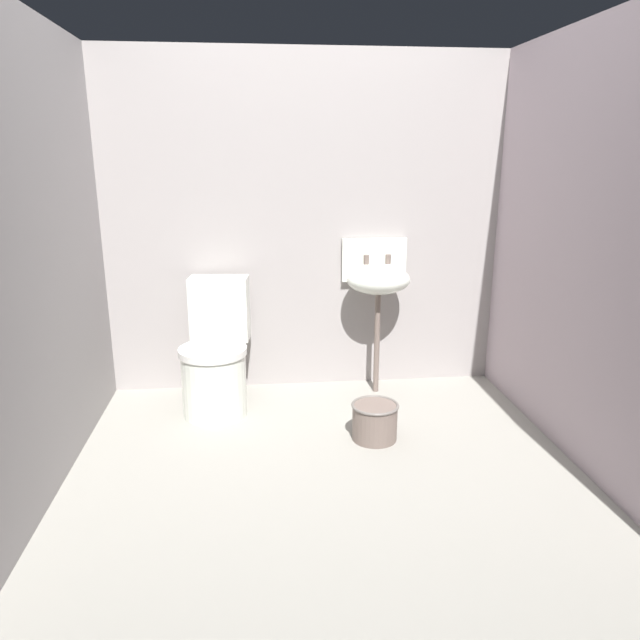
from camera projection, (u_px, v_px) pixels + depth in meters
name	position (u px, v px, depth m)	size (l,w,h in m)	color
ground_plane	(326.00, 480.00, 2.95)	(2.93, 2.79, 0.08)	gray
wall_back	(305.00, 226.00, 3.84)	(2.93, 0.10, 2.13)	#9A9391
wall_left	(27.00, 261.00, 2.61)	(0.10, 2.59, 2.13)	#999495
wall_right	(595.00, 250.00, 2.88)	(0.10, 2.59, 2.13)	#9F8E96
toilet_near_wall	(216.00, 359.00, 3.60)	(0.44, 0.63, 0.78)	silver
sink	(378.00, 278.00, 3.76)	(0.42, 0.35, 0.99)	#6C5C54
bucket	(375.00, 421.00, 3.26)	(0.26, 0.26, 0.21)	#6C5C54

